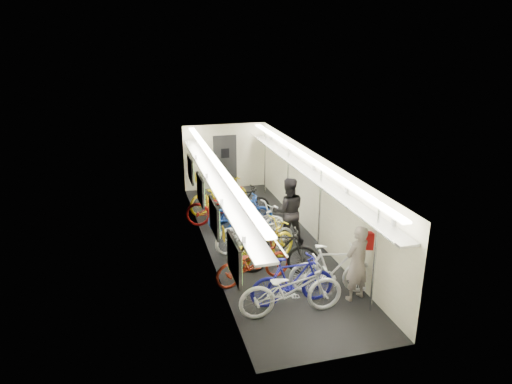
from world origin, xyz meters
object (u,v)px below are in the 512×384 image
passenger_mid (288,211)px  backpack (372,241)px  bicycle_1 (293,280)px  passenger_near (357,263)px  bicycle_0 (291,289)px

passenger_mid → backpack: bearing=114.1°
bicycle_1 → backpack: backpack is taller
passenger_near → backpack: size_ratio=4.41×
passenger_near → passenger_mid: (-0.49, 3.03, 0.09)m
bicycle_1 → passenger_mid: bearing=-16.6°
bicycle_0 → backpack: bearing=-80.7°
passenger_mid → backpack: passenger_mid is taller
bicycle_0 → backpack: size_ratio=5.64×
bicycle_1 → backpack: size_ratio=4.79×
passenger_near → backpack: passenger_near is taller
passenger_near → backpack: (0.35, 0.07, 0.44)m
bicycle_0 → backpack: (1.86, 0.26, 0.72)m
bicycle_0 → passenger_near: (1.51, 0.19, 0.27)m
passenger_mid → backpack: 3.09m
passenger_near → bicycle_0: bearing=-10.9°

